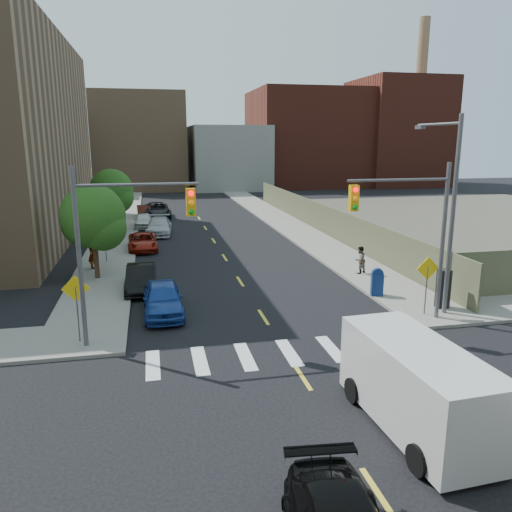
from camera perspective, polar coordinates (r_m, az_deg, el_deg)
name	(u,v)px	position (r m, az deg, el deg)	size (l,w,h in m)	color
ground	(322,407)	(15.98, 7.50, -16.70)	(160.00, 160.00, 0.00)	black
sidewalk_nw	(123,215)	(55.15, -14.96, 4.58)	(3.50, 73.00, 0.15)	gray
sidewalk_ne	(265,211)	(56.48, 0.99, 5.22)	(3.50, 73.00, 0.15)	gray
fence_north	(320,218)	(43.97, 7.31, 4.36)	(0.12, 44.00, 2.50)	#545B40
gravel_lot	(489,221)	(54.66, 25.13, 3.65)	(36.00, 42.00, 0.06)	#595447
bg_bldg_west	(33,152)	(84.79, -24.13, 10.79)	(14.00, 18.00, 12.00)	#592319
bg_bldg_midwest	(140,142)	(85.02, -13.10, 12.59)	(14.00, 16.00, 15.00)	#8C6B4C
bg_bldg_center	(228,157)	(84.04, -3.27, 11.20)	(12.00, 16.00, 10.00)	gray
bg_bldg_east	(305,139)	(89.13, 5.67, 13.20)	(18.00, 18.00, 16.00)	#592319
bg_bldg_fareast	(396,133)	(93.40, 15.74, 13.39)	(14.00, 16.00, 18.00)	#592319
smokestack	(419,103)	(95.48, 18.15, 16.23)	(1.80, 1.80, 28.00)	#8C6B4C
signal_nw	(120,233)	(19.35, -15.31, 2.60)	(4.59, 0.30, 7.00)	#59595E
signal_ne	(412,222)	(22.12, 17.42, 3.74)	(4.59, 0.30, 7.00)	#59595E
streetlight_ne	(449,202)	(23.93, 21.14, 5.81)	(0.25, 3.70, 9.00)	#59595E
warn_sign_nw	(76,296)	(20.61, -19.86, -4.35)	(1.06, 0.06, 2.83)	#59595E
warn_sign_ne	(427,275)	(23.66, 18.98, -2.06)	(1.06, 0.06, 2.83)	#59595E
warn_sign_midwest	(105,233)	(33.67, -16.91, 2.48)	(1.06, 0.06, 2.83)	#59595E
tree_west_near	(93,220)	(29.57, -18.09, 3.89)	(3.66, 3.64, 5.52)	#332114
tree_west_far	(112,193)	(44.39, -16.17, 6.94)	(3.66, 3.64, 5.52)	#332114
parked_car_blue	(163,299)	(23.51, -10.59, -4.81)	(1.78, 4.43, 1.51)	#1B4097
parked_car_black	(141,278)	(27.37, -13.02, -2.48)	(1.46, 4.20, 1.38)	black
parked_car_red	(143,242)	(37.42, -12.82, 1.61)	(2.06, 4.47, 1.24)	maroon
parked_car_silver	(159,226)	(43.21, -11.03, 3.37)	(2.04, 5.01, 1.46)	#ADAEB5
parked_car_white	(144,221)	(46.80, -12.72, 3.97)	(1.60, 3.98, 1.36)	silver
parked_car_maroon	(144,212)	(52.64, -12.67, 4.94)	(1.38, 3.95, 1.30)	#3F150C
parked_car_grey	(157,210)	(52.68, -11.26, 5.16)	(2.60, 5.64, 1.57)	black
cargo_van	(414,383)	(15.03, 17.56, -13.63)	(2.51, 5.53, 2.48)	silver
mailbox	(377,282)	(26.14, 13.68, -2.92)	(0.67, 0.57, 1.42)	navy
payphone	(443,289)	(25.11, 20.60, -3.51)	(0.55, 0.45, 1.85)	black
pedestrian_west	(92,255)	(32.21, -18.26, 0.10)	(0.62, 0.41, 1.70)	gray
pedestrian_east	(360,260)	(30.15, 11.79, -0.44)	(0.79, 0.62, 1.63)	gray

